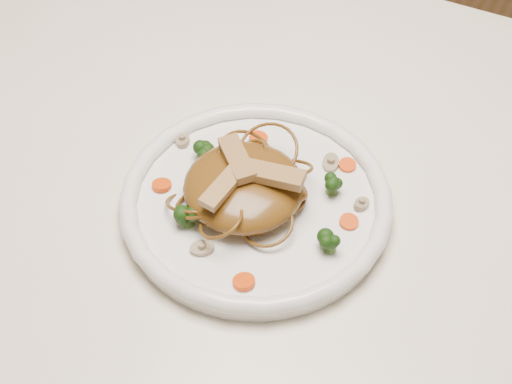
% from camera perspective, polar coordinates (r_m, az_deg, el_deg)
% --- Properties ---
extents(table, '(1.20, 0.80, 0.75)m').
position_cam_1_polar(table, '(0.97, 1.08, -1.34)').
color(table, white).
rests_on(table, ground).
extents(plate, '(0.34, 0.34, 0.02)m').
position_cam_1_polar(plate, '(0.83, -0.00, -1.00)').
color(plate, white).
rests_on(plate, table).
extents(noodle_mound, '(0.14, 0.14, 0.04)m').
position_cam_1_polar(noodle_mound, '(0.81, -0.94, 0.43)').
color(noodle_mound, brown).
rests_on(noodle_mound, plate).
extents(chicken_a, '(0.08, 0.03, 0.01)m').
position_cam_1_polar(chicken_a, '(0.79, 1.06, 1.36)').
color(chicken_a, tan).
rests_on(chicken_a, noodle_mound).
extents(chicken_b, '(0.07, 0.06, 0.01)m').
position_cam_1_polar(chicken_b, '(0.80, -1.43, 2.54)').
color(chicken_b, tan).
rests_on(chicken_b, noodle_mound).
extents(chicken_c, '(0.03, 0.06, 0.01)m').
position_cam_1_polar(chicken_c, '(0.78, -2.49, 0.41)').
color(chicken_c, tan).
rests_on(chicken_c, noodle_mound).
extents(broccoli_0, '(0.03, 0.03, 0.03)m').
position_cam_1_polar(broccoli_0, '(0.83, 5.81, 0.77)').
color(broccoli_0, '#193C0C').
rests_on(broccoli_0, plate).
extents(broccoli_1, '(0.03, 0.03, 0.03)m').
position_cam_1_polar(broccoli_1, '(0.86, -4.00, 3.18)').
color(broccoli_1, '#193C0C').
rests_on(broccoli_1, plate).
extents(broccoli_2, '(0.03, 0.03, 0.03)m').
position_cam_1_polar(broccoli_2, '(0.80, -5.18, -1.80)').
color(broccoli_2, '#193C0C').
rests_on(broccoli_2, plate).
extents(broccoli_3, '(0.03, 0.03, 0.03)m').
position_cam_1_polar(broccoli_3, '(0.78, 5.66, -3.68)').
color(broccoli_3, '#193C0C').
rests_on(broccoli_3, plate).
extents(carrot_0, '(0.02, 0.02, 0.00)m').
position_cam_1_polar(carrot_0, '(0.87, 6.92, 2.03)').
color(carrot_0, '#EE3A08').
rests_on(carrot_0, plate).
extents(carrot_1, '(0.03, 0.03, 0.00)m').
position_cam_1_polar(carrot_1, '(0.85, -7.15, 0.53)').
color(carrot_1, '#EE3A08').
rests_on(carrot_1, plate).
extents(carrot_2, '(0.02, 0.02, 0.00)m').
position_cam_1_polar(carrot_2, '(0.81, 7.04, -2.26)').
color(carrot_2, '#EE3A08').
rests_on(carrot_2, plate).
extents(carrot_3, '(0.03, 0.03, 0.00)m').
position_cam_1_polar(carrot_3, '(0.89, 0.19, 4.11)').
color(carrot_3, '#EE3A08').
rests_on(carrot_3, plate).
extents(carrot_4, '(0.02, 0.02, 0.00)m').
position_cam_1_polar(carrot_4, '(0.76, -0.92, -6.80)').
color(carrot_4, '#EE3A08').
rests_on(carrot_4, plate).
extents(mushroom_0, '(0.04, 0.04, 0.01)m').
position_cam_1_polar(mushroom_0, '(0.79, -4.10, -4.27)').
color(mushroom_0, tan).
rests_on(mushroom_0, plate).
extents(mushroom_1, '(0.02, 0.02, 0.01)m').
position_cam_1_polar(mushroom_1, '(0.83, 7.98, -0.91)').
color(mushroom_1, tan).
rests_on(mushroom_1, plate).
extents(mushroom_2, '(0.03, 0.03, 0.01)m').
position_cam_1_polar(mushroom_2, '(0.89, -5.58, 3.91)').
color(mushroom_2, tan).
rests_on(mushroom_2, plate).
extents(mushroom_3, '(0.03, 0.03, 0.01)m').
position_cam_1_polar(mushroom_3, '(0.87, 5.67, 2.19)').
color(mushroom_3, tan).
rests_on(mushroom_3, plate).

